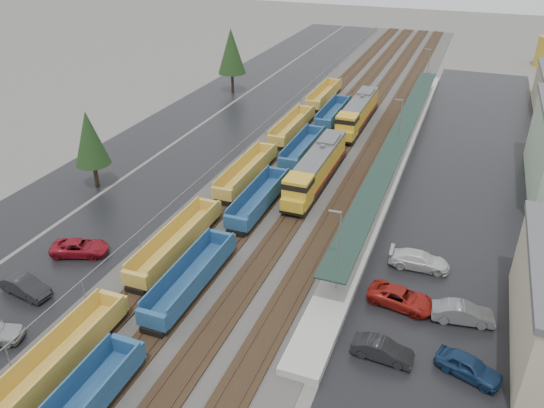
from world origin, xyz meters
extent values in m
cube|color=#302D2B|center=(0.00, 60.00, 0.04)|extent=(20.00, 160.00, 0.08)
cube|color=black|center=(-6.00, 60.00, 0.15)|extent=(2.60, 160.00, 0.15)
cube|color=#473326|center=(-6.72, 60.00, 0.27)|extent=(0.08, 160.00, 0.07)
cube|color=#473326|center=(-5.28, 60.00, 0.27)|extent=(0.08, 160.00, 0.07)
cube|color=black|center=(-2.00, 60.00, 0.15)|extent=(2.60, 160.00, 0.15)
cube|color=#473326|center=(-2.72, 60.00, 0.27)|extent=(0.08, 160.00, 0.07)
cube|color=#473326|center=(-1.28, 60.00, 0.27)|extent=(0.08, 160.00, 0.07)
cube|color=black|center=(2.00, 60.00, 0.15)|extent=(2.60, 160.00, 0.15)
cube|color=#473326|center=(1.28, 60.00, 0.27)|extent=(0.08, 160.00, 0.07)
cube|color=#473326|center=(2.72, 60.00, 0.27)|extent=(0.08, 160.00, 0.07)
cube|color=black|center=(6.00, 60.00, 0.15)|extent=(2.60, 160.00, 0.15)
cube|color=#473326|center=(5.28, 60.00, 0.27)|extent=(0.08, 160.00, 0.07)
cube|color=#473326|center=(6.72, 60.00, 0.27)|extent=(0.08, 160.00, 0.07)
cube|color=black|center=(-15.00, 60.00, 0.01)|extent=(10.00, 160.00, 0.02)
cube|color=black|center=(-25.00, 60.00, 0.01)|extent=(9.00, 160.00, 0.02)
cube|color=black|center=(19.00, 50.00, 0.01)|extent=(16.00, 100.00, 0.02)
cube|color=#9E9B93|center=(9.50, 50.00, 0.35)|extent=(3.00, 80.00, 0.70)
cylinder|color=gray|center=(9.50, 25.00, 1.90)|extent=(0.16, 0.16, 2.40)
cylinder|color=gray|center=(9.50, 40.00, 1.90)|extent=(0.16, 0.16, 2.40)
cylinder|color=gray|center=(9.50, 55.00, 1.90)|extent=(0.16, 0.16, 2.40)
cylinder|color=gray|center=(9.50, 70.00, 1.90)|extent=(0.16, 0.16, 2.40)
cylinder|color=gray|center=(9.50, 85.00, 1.90)|extent=(0.16, 0.16, 2.40)
cube|color=#182C24|center=(9.50, 50.00, 3.20)|extent=(2.60, 65.00, 0.15)
cylinder|color=gray|center=(9.50, 20.00, 4.00)|extent=(0.12, 0.12, 8.00)
cube|color=gray|center=(9.00, 20.00, 7.90)|extent=(1.00, 0.15, 0.12)
cylinder|color=gray|center=(9.50, 50.00, 4.00)|extent=(0.12, 0.12, 8.00)
cube|color=gray|center=(9.00, 50.00, 7.90)|extent=(1.00, 0.15, 0.12)
cylinder|color=gray|center=(9.50, 80.00, 4.00)|extent=(0.12, 0.12, 8.00)
cube|color=gray|center=(9.00, 80.00, 7.90)|extent=(1.00, 0.15, 0.12)
cylinder|color=gray|center=(-9.50, 4.00, 1.00)|extent=(0.08, 0.08, 2.00)
cylinder|color=gray|center=(-9.50, 12.00, 1.00)|extent=(0.08, 0.08, 2.00)
cylinder|color=gray|center=(-9.50, 20.00, 1.00)|extent=(0.08, 0.08, 2.00)
cylinder|color=gray|center=(-9.50, 28.00, 1.00)|extent=(0.08, 0.08, 2.00)
cylinder|color=gray|center=(-9.50, 36.00, 1.00)|extent=(0.08, 0.08, 2.00)
cylinder|color=gray|center=(-9.50, 44.00, 1.00)|extent=(0.08, 0.08, 2.00)
cylinder|color=gray|center=(-9.50, 52.00, 1.00)|extent=(0.08, 0.08, 2.00)
cylinder|color=gray|center=(-9.50, 60.00, 1.00)|extent=(0.08, 0.08, 2.00)
cylinder|color=gray|center=(-9.50, 68.00, 1.00)|extent=(0.08, 0.08, 2.00)
cylinder|color=gray|center=(-9.50, 76.00, 1.00)|extent=(0.08, 0.08, 2.00)
cylinder|color=gray|center=(-9.50, 84.00, 1.00)|extent=(0.08, 0.08, 2.00)
cylinder|color=gray|center=(-9.50, 92.00, 1.00)|extent=(0.08, 0.08, 2.00)
cylinder|color=gray|center=(-9.50, 100.00, 1.00)|extent=(0.08, 0.08, 2.00)
cylinder|color=gray|center=(-9.50, 108.00, 1.00)|extent=(0.08, 0.08, 2.00)
cylinder|color=gray|center=(-9.50, 116.00, 1.00)|extent=(0.08, 0.08, 2.00)
cylinder|color=gray|center=(-9.50, 124.00, 1.00)|extent=(0.08, 0.08, 2.00)
cylinder|color=gray|center=(-9.50, 132.00, 1.00)|extent=(0.08, 0.08, 2.00)
cube|color=gray|center=(-9.50, 60.00, 2.00)|extent=(0.05, 160.00, 0.05)
cylinder|color=#332316|center=(-22.00, 30.00, 1.35)|extent=(0.50, 0.50, 2.70)
cone|color=black|center=(-22.00, 30.00, 5.85)|extent=(3.96, 3.96, 6.30)
cylinder|color=#332316|center=(-23.00, 70.00, 1.65)|extent=(0.50, 0.50, 3.30)
cone|color=black|center=(-23.00, 70.00, 7.15)|extent=(4.84, 4.84, 7.70)
cube|color=black|center=(2.00, 39.37, 0.80)|extent=(2.70, 18.00, 0.36)
cube|color=#BF7D1C|center=(2.00, 40.27, 2.33)|extent=(2.52, 14.40, 2.70)
cube|color=#BF7D1C|center=(2.00, 32.34, 2.51)|extent=(2.70, 2.88, 3.06)
cube|color=black|center=(2.00, 32.34, 3.41)|extent=(2.75, 2.93, 0.63)
cube|color=#BF7D1C|center=(2.00, 30.72, 1.61)|extent=(2.52, 0.90, 1.26)
cube|color=#59595B|center=(2.00, 40.27, 3.77)|extent=(2.57, 14.40, 0.32)
cube|color=maroon|center=(0.72, 40.27, 1.25)|extent=(0.04, 14.40, 0.32)
cube|color=maroon|center=(3.28, 40.27, 1.25)|extent=(0.04, 14.40, 0.32)
cube|color=black|center=(2.00, 39.37, 0.44)|extent=(1.98, 5.40, 0.54)
cube|color=black|center=(2.00, 33.07, 0.53)|extent=(2.16, 3.60, 0.45)
cube|color=black|center=(2.00, 45.67, 0.53)|extent=(2.16, 3.60, 0.45)
cylinder|color=#59595B|center=(2.00, 41.17, 4.04)|extent=(0.63, 0.63, 0.45)
cube|color=#59595B|center=(2.00, 43.87, 3.99)|extent=(2.16, 3.60, 0.45)
cube|color=black|center=(2.00, 60.37, 0.80)|extent=(2.70, 18.00, 0.36)
cube|color=#BF7D1C|center=(2.00, 61.27, 2.33)|extent=(2.52, 14.40, 2.70)
cube|color=#BF7D1C|center=(2.00, 53.34, 2.51)|extent=(2.70, 2.88, 3.06)
cube|color=black|center=(2.00, 53.34, 3.41)|extent=(2.75, 2.93, 0.63)
cube|color=#BF7D1C|center=(2.00, 51.72, 1.61)|extent=(2.52, 0.90, 1.26)
cube|color=#59595B|center=(2.00, 61.27, 3.77)|extent=(2.57, 14.40, 0.32)
cube|color=maroon|center=(0.72, 61.27, 1.25)|extent=(0.04, 14.40, 0.32)
cube|color=maroon|center=(3.28, 61.27, 1.25)|extent=(0.04, 14.40, 0.32)
cube|color=black|center=(2.00, 60.37, 0.44)|extent=(1.98, 5.40, 0.54)
cube|color=black|center=(2.00, 54.07, 0.53)|extent=(2.16, 3.60, 0.45)
cube|color=black|center=(2.00, 66.67, 0.53)|extent=(2.16, 3.60, 0.45)
cylinder|color=#59595B|center=(2.00, 62.17, 4.04)|extent=(0.63, 0.63, 0.45)
cube|color=#59595B|center=(2.00, 64.87, 3.99)|extent=(2.16, 3.60, 0.45)
cube|color=#B09D31|center=(-6.00, 4.55, 0.81)|extent=(2.43, 13.13, 0.23)
cube|color=#B09D31|center=(-7.17, 4.55, 1.65)|extent=(0.14, 13.13, 1.68)
cube|color=#B09D31|center=(-4.83, 4.55, 1.65)|extent=(0.14, 13.13, 1.68)
cube|color=#B09D31|center=(-6.00, 11.31, 1.47)|extent=(2.43, 0.47, 1.31)
cube|color=black|center=(-6.00, 10.65, 0.53)|extent=(1.87, 2.06, 0.47)
cube|color=#B09D31|center=(-6.00, 20.96, 0.81)|extent=(2.43, 13.13, 0.23)
cube|color=#B09D31|center=(-7.17, 20.96, 1.65)|extent=(0.14, 13.13, 1.68)
cube|color=#B09D31|center=(-4.83, 20.96, 1.65)|extent=(0.14, 13.13, 1.68)
cube|color=#B09D31|center=(-6.00, 14.20, 1.47)|extent=(2.43, 0.47, 1.31)
cube|color=#B09D31|center=(-6.00, 27.71, 1.47)|extent=(2.43, 0.47, 1.31)
cube|color=black|center=(-6.00, 14.86, 0.53)|extent=(1.87, 2.06, 0.47)
cube|color=black|center=(-6.00, 27.05, 0.53)|extent=(1.87, 2.06, 0.47)
cube|color=#B09D31|center=(-6.00, 37.36, 0.81)|extent=(2.43, 13.13, 0.23)
cube|color=#B09D31|center=(-7.17, 37.36, 1.65)|extent=(0.14, 13.13, 1.68)
cube|color=#B09D31|center=(-4.83, 37.36, 1.65)|extent=(0.14, 13.13, 1.68)
cube|color=#B09D31|center=(-6.00, 30.60, 1.47)|extent=(2.43, 0.47, 1.31)
cube|color=#B09D31|center=(-6.00, 44.11, 1.47)|extent=(2.43, 0.47, 1.31)
cube|color=black|center=(-6.00, 31.26, 0.53)|extent=(1.87, 2.06, 0.47)
cube|color=black|center=(-6.00, 43.46, 0.53)|extent=(1.87, 2.06, 0.47)
cube|color=#B09D31|center=(-6.00, 53.76, 0.81)|extent=(2.43, 13.13, 0.23)
cube|color=#B09D31|center=(-7.17, 53.76, 1.65)|extent=(0.14, 13.13, 1.68)
cube|color=#B09D31|center=(-4.83, 53.76, 1.65)|extent=(0.14, 13.13, 1.68)
cube|color=#B09D31|center=(-6.00, 47.01, 1.47)|extent=(2.43, 0.47, 1.31)
cube|color=#B09D31|center=(-6.00, 60.51, 1.47)|extent=(2.43, 0.47, 1.31)
cube|color=black|center=(-6.00, 47.66, 0.53)|extent=(1.87, 2.06, 0.47)
cube|color=black|center=(-6.00, 59.86, 0.53)|extent=(1.87, 2.06, 0.47)
cube|color=#B09D31|center=(-6.00, 70.16, 0.81)|extent=(2.43, 13.13, 0.23)
cube|color=#B09D31|center=(-7.17, 70.16, 1.65)|extent=(0.14, 13.13, 1.68)
cube|color=#B09D31|center=(-4.83, 70.16, 1.65)|extent=(0.14, 13.13, 1.68)
cube|color=#B09D31|center=(-6.00, 63.41, 1.47)|extent=(2.43, 0.47, 1.31)
cube|color=#B09D31|center=(-6.00, 76.91, 1.47)|extent=(2.43, 0.47, 1.31)
cube|color=black|center=(-6.00, 64.06, 0.53)|extent=(1.87, 2.06, 0.47)
cube|color=black|center=(-6.00, 76.26, 0.53)|extent=(1.87, 2.06, 0.47)
cube|color=navy|center=(-3.21, 1.42, 1.70)|extent=(0.15, 11.61, 1.74)
cube|color=navy|center=(-2.00, 7.42, 1.51)|extent=(2.52, 0.48, 1.36)
cube|color=black|center=(-2.00, 6.74, 0.54)|extent=(1.94, 2.13, 0.48)
cube|color=navy|center=(-2.00, 16.42, 0.83)|extent=(2.52, 11.61, 0.24)
cube|color=navy|center=(-3.21, 16.42, 1.70)|extent=(0.15, 11.61, 1.74)
cube|color=navy|center=(-0.79, 16.42, 1.70)|extent=(0.15, 11.61, 1.74)
cube|color=navy|center=(-2.00, 10.42, 1.51)|extent=(2.52, 0.48, 1.36)
cube|color=navy|center=(-2.00, 22.42, 1.51)|extent=(2.52, 0.48, 1.36)
cube|color=black|center=(-2.00, 11.10, 0.54)|extent=(1.94, 2.13, 0.48)
cube|color=black|center=(-2.00, 21.74, 0.54)|extent=(1.94, 2.13, 0.48)
cube|color=navy|center=(-2.00, 31.42, 0.83)|extent=(2.52, 11.61, 0.24)
cube|color=navy|center=(-3.21, 31.42, 1.70)|extent=(0.15, 11.61, 1.74)
cube|color=navy|center=(-0.79, 31.42, 1.70)|extent=(0.15, 11.61, 1.74)
cube|color=navy|center=(-2.00, 25.42, 1.51)|extent=(2.52, 0.48, 1.36)
cube|color=navy|center=(-2.00, 37.42, 1.51)|extent=(2.52, 0.48, 1.36)
cube|color=black|center=(-2.00, 26.10, 0.54)|extent=(1.94, 2.13, 0.48)
cube|color=black|center=(-2.00, 36.75, 0.54)|extent=(1.94, 2.13, 0.48)
cube|color=navy|center=(-2.00, 46.43, 0.83)|extent=(2.52, 11.61, 0.24)
cube|color=navy|center=(-3.21, 46.43, 1.70)|extent=(0.15, 11.61, 1.74)
cube|color=navy|center=(-0.79, 46.43, 1.70)|extent=(0.15, 11.61, 1.74)
cube|color=navy|center=(-2.00, 40.43, 1.51)|extent=(2.52, 0.48, 1.36)
cube|color=navy|center=(-2.00, 52.43, 1.51)|extent=(2.52, 0.48, 1.36)
cube|color=black|center=(-2.00, 41.10, 0.54)|extent=(1.94, 2.13, 0.48)
cube|color=black|center=(-2.00, 51.75, 0.54)|extent=(1.94, 2.13, 0.48)
cube|color=navy|center=(-2.00, 61.43, 0.83)|extent=(2.52, 11.61, 0.24)
cube|color=navy|center=(-3.21, 61.43, 1.70)|extent=(0.15, 11.61, 1.74)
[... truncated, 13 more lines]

